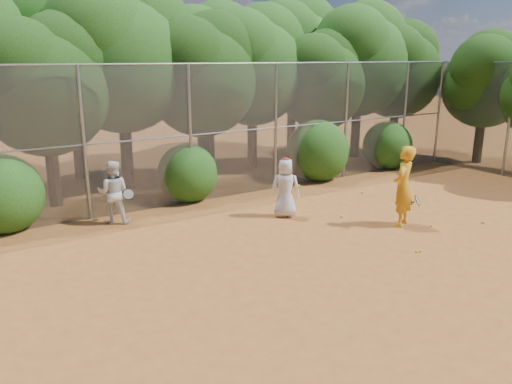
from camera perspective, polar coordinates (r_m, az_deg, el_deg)
ground at (r=10.85m, az=11.76°, el=-7.79°), size 80.00×80.00×0.00m
fence_back at (r=14.96m, az=-4.44°, el=6.96°), size 20.05×0.09×4.03m
fence_side at (r=19.97m, az=26.99°, el=7.42°), size 0.09×6.09×4.03m
tree_2 at (r=15.13m, az=-22.99°, el=11.76°), size 3.99×3.47×5.47m
tree_3 at (r=16.71m, az=-15.17°, el=15.42°), size 4.89×4.26×6.70m
tree_4 at (r=17.11m, az=-6.19°, el=13.68°), size 4.19×3.64×5.73m
tree_5 at (r=19.04m, az=-0.37°, el=14.78°), size 4.51×3.92×6.17m
tree_6 at (r=19.71m, az=7.54°, el=12.98°), size 3.86×3.36×5.29m
tree_7 at (r=21.83m, az=11.79°, el=15.13°), size 4.77×4.14×6.53m
tree_8 at (r=23.06m, az=15.92°, el=13.71°), size 4.25×3.70×5.82m
tree_10 at (r=18.57m, az=-20.43°, el=15.65°), size 5.15×4.48×7.06m
tree_11 at (r=19.93m, az=-5.44°, el=15.06°), size 4.64×4.03×6.35m
tree_12 at (r=22.85m, az=4.28°, el=15.96°), size 5.02×4.37×6.88m
tree_13 at (r=22.17m, az=24.83°, el=11.97°), size 3.86×3.36×5.29m
bush_0 at (r=13.76m, az=-27.06°, el=0.14°), size 2.00×2.00×2.00m
bush_1 at (r=15.04m, az=-7.85°, el=2.45°), size 1.80×1.80×1.80m
bush_2 at (r=17.64m, az=7.04°, el=5.01°), size 2.20×2.20×2.20m
bush_3 at (r=20.06m, az=14.79°, el=5.41°), size 1.90×1.90×1.90m
player_yellow at (r=13.09m, az=16.46°, el=0.62°), size 0.97×0.77×2.06m
player_teen at (r=13.35m, az=3.39°, el=0.52°), size 0.93×0.87×1.62m
player_white at (r=13.32m, az=-16.00°, el=-0.02°), size 0.99×0.92×1.64m
ball_0 at (r=13.47m, az=19.42°, el=-3.63°), size 0.07×0.07×0.07m
ball_1 at (r=13.60m, az=9.76°, el=-2.78°), size 0.07×0.07×0.07m
ball_2 at (r=11.67m, az=18.29°, el=-6.41°), size 0.07×0.07×0.07m
ball_3 at (r=14.23m, az=24.52°, el=-3.17°), size 0.07×0.07×0.07m
ball_4 at (r=11.61m, az=17.87°, el=-6.49°), size 0.07×0.07×0.07m
ball_5 at (r=16.14m, az=12.02°, el=-0.05°), size 0.07×0.07×0.07m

